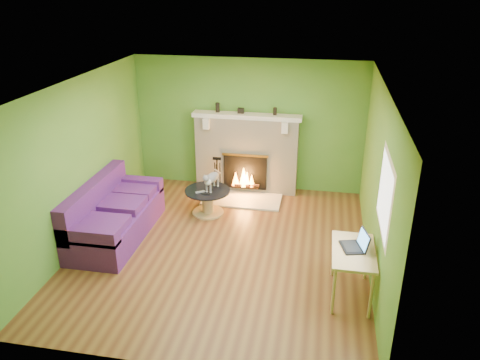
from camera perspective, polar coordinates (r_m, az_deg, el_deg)
The scene contains 22 objects.
floor at distance 7.52m, azimuth -2.21°, elevation -8.34°, with size 5.00×5.00×0.00m, color brown.
ceiling at distance 6.54m, azimuth -2.56°, elevation 11.43°, with size 5.00×5.00×0.00m, color white.
wall_back at distance 9.24m, azimuth 1.03°, elevation 6.72°, with size 5.00×5.00×0.00m, color #4A862B.
wall_front at distance 4.80m, azimuth -9.00°, elevation -10.52°, with size 5.00×5.00×0.00m, color #4A862B.
wall_left at distance 7.71m, azimuth -18.92°, elevation 1.96°, with size 5.00×5.00×0.00m, color #4A862B.
wall_right at distance 6.82m, azimuth 16.40°, elevation -0.50°, with size 5.00×5.00×0.00m, color #4A862B.
window_frame at distance 5.90m, azimuth 17.29°, elevation -1.76°, with size 1.20×1.20×0.00m, color silver.
window_pane at distance 5.90m, azimuth 17.22°, elevation -1.76°, with size 1.06×1.06×0.00m, color white.
fireplace at distance 9.23m, azimuth 0.82°, elevation 3.25°, with size 2.10×0.46×1.58m.
hearth at distance 9.06m, azimuth 0.24°, elevation -2.35°, with size 1.50×0.75×0.03m, color beige.
mantel at distance 8.98m, azimuth 0.83°, elevation 7.81°, with size 2.10×0.28×0.08m, color silver.
sofa at distance 7.98m, azimuth -15.27°, elevation -4.23°, with size 0.94×2.09×0.94m.
coffee_table at distance 8.48m, azimuth -3.96°, elevation -2.43°, with size 0.82×0.82×0.46m.
desk at distance 6.36m, azimuth 13.62°, elevation -8.97°, with size 0.55×0.95×0.71m.
cat at distance 8.35m, azimuth -3.41°, elevation 0.03°, with size 0.22×0.60×0.37m, color slate, non-canonical shape.
remote_silver at distance 8.31m, azimuth -4.87°, elevation -1.46°, with size 0.17×0.04×0.02m, color gray.
remote_black at distance 8.23m, azimuth -4.17°, elevation -1.70°, with size 0.16×0.04×0.02m, color black.
laptop at distance 6.29m, azimuth 13.61°, elevation -7.05°, with size 0.30×0.35×0.26m, color black, non-canonical shape.
fire_tools at distance 9.13m, azimuth -2.79°, elevation 0.56°, with size 0.20×0.20×0.77m, color black, non-canonical shape.
mantel_vase_left at distance 9.08m, azimuth -2.76°, elevation 8.82°, with size 0.08×0.08×0.18m, color black.
mantel_vase_right at distance 8.91m, azimuth 4.29°, elevation 8.36°, with size 0.07×0.07×0.14m, color black.
mantel_box at distance 9.00m, azimuth 0.11°, elevation 8.45°, with size 0.12×0.08×0.10m, color black.
Camera 1 is at (1.44, -6.23, 3.96)m, focal length 35.00 mm.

